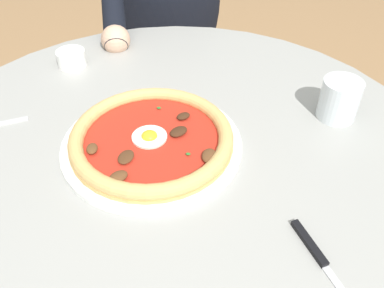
{
  "coord_description": "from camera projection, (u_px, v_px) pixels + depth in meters",
  "views": [
    {
      "loc": [
        0.13,
        -0.52,
        1.22
      ],
      "look_at": [
        0.03,
        0.03,
        0.73
      ],
      "focal_mm": 38.38,
      "sensor_mm": 36.0,
      "label": 1
    }
  ],
  "objects": [
    {
      "name": "dining_table",
      "position": [
        173.0,
        195.0,
        0.79
      ],
      "size": [
        0.97,
        0.97,
        0.74
      ],
      "color": "#999993",
      "rests_on": "ground"
    },
    {
      "name": "pizza_on_plate",
      "position": [
        152.0,
        139.0,
        0.71
      ],
      "size": [
        0.31,
        0.31,
        0.04
      ],
      "color": "white",
      "rests_on": "dining_table"
    },
    {
      "name": "water_glass",
      "position": [
        339.0,
        101.0,
        0.76
      ],
      "size": [
        0.07,
        0.07,
        0.08
      ],
      "color": "silver",
      "rests_on": "dining_table"
    },
    {
      "name": "steak_knife",
      "position": [
        322.0,
        262.0,
        0.54
      ],
      "size": [
        0.11,
        0.18,
        0.01
      ],
      "color": "silver",
      "rests_on": "dining_table"
    },
    {
      "name": "ramekin_capers",
      "position": [
        71.0,
        58.0,
        0.92
      ],
      "size": [
        0.06,
        0.06,
        0.04
      ],
      "color": "white",
      "rests_on": "dining_table"
    },
    {
      "name": "diner_person",
      "position": [
        166.0,
        63.0,
        1.38
      ],
      "size": [
        0.4,
        0.55,
        1.17
      ],
      "color": "#282833",
      "rests_on": "ground"
    },
    {
      "name": "cafe_chair_diner",
      "position": [
        166.0,
        41.0,
        1.48
      ],
      "size": [
        0.47,
        0.47,
        0.88
      ],
      "color": "beige",
      "rests_on": "ground"
    }
  ]
}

